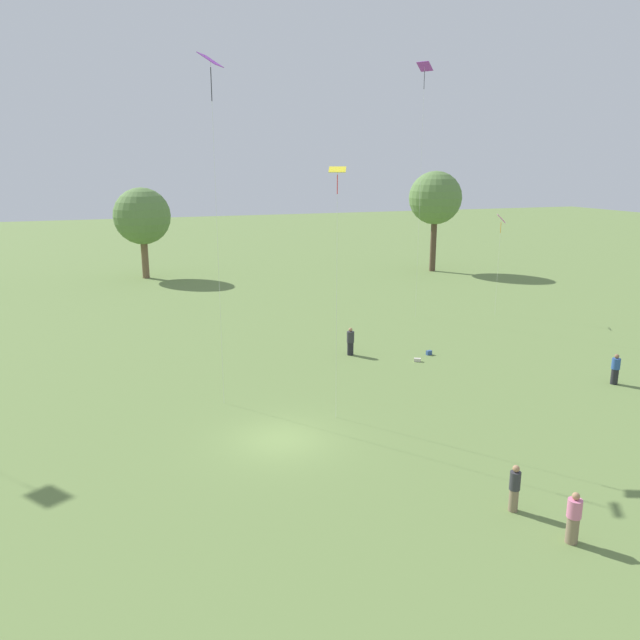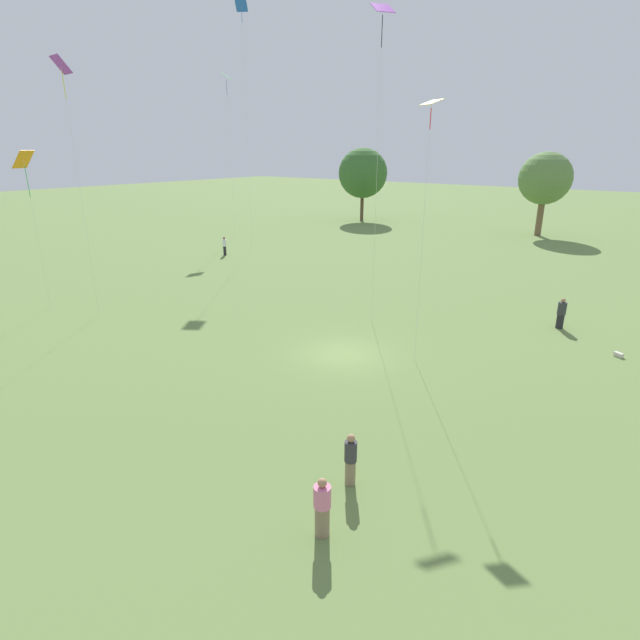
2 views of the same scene
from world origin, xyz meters
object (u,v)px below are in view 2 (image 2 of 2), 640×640
at_px(kite_4, 24,163).
at_px(kite_6, 430,119).
at_px(kite_0, 63,75).
at_px(kite_8, 242,20).
at_px(person_0, 322,508).
at_px(person_1, 225,246).
at_px(kite_2, 382,25).
at_px(person_2, 561,314).
at_px(person_5, 351,460).
at_px(picnic_bag_1, 619,355).
at_px(kite_1, 226,82).

height_order(kite_4, kite_6, kite_6).
distance_m(kite_0, kite_8, 24.51).
distance_m(person_0, person_1, 37.19).
height_order(kite_0, kite_6, kite_0).
relative_size(kite_2, kite_6, 1.42).
xyz_separation_m(person_1, person_2, (30.09, -2.50, -0.03)).
xyz_separation_m(person_2, kite_2, (-8.99, -5.36, 14.36)).
bearing_deg(kite_2, kite_8, 139.48).
height_order(person_0, person_5, person_0).
relative_size(person_1, picnic_bag_1, 3.76).
distance_m(person_2, kite_0, 29.50).
bearing_deg(kite_1, kite_8, -107.81).
bearing_deg(kite_0, person_5, -141.27).
bearing_deg(kite_1, person_5, -117.60).
bearing_deg(kite_1, picnic_bag_1, -96.56).
height_order(kite_2, kite_8, kite_8).
bearing_deg(person_5, picnic_bag_1, -151.88).
distance_m(person_5, kite_8, 43.86).
distance_m(kite_4, picnic_bag_1, 33.43).
height_order(kite_6, picnic_bag_1, kite_6).
height_order(kite_0, kite_1, kite_1).
relative_size(person_0, person_2, 0.99).
height_order(person_0, person_2, person_2).
distance_m(kite_2, kite_6, 7.38).
bearing_deg(kite_8, kite_1, -17.14).
height_order(person_1, kite_2, kite_2).
relative_size(kite_1, kite_4, 1.81).
relative_size(kite_1, kite_8, 0.78).
height_order(person_1, kite_8, kite_8).
bearing_deg(kite_2, kite_6, -48.69).
bearing_deg(picnic_bag_1, kite_1, 161.81).
bearing_deg(kite_4, kite_8, -151.95).
xyz_separation_m(kite_1, kite_4, (11.21, -26.38, -7.45)).
xyz_separation_m(kite_2, picnic_bag_1, (12.27, 2.75, -15.11)).
bearing_deg(person_1, kite_1, 26.54).
xyz_separation_m(kite_2, kite_8, (-22.23, 12.60, 5.20)).
xyz_separation_m(kite_0, picnic_bag_1, (25.86, 11.88, -13.02)).
xyz_separation_m(kite_4, kite_6, (21.89, 6.67, 1.93)).
bearing_deg(person_0, kite_6, -166.33).
distance_m(kite_1, picnic_bag_1, 45.85).
relative_size(person_1, kite_4, 0.18).
bearing_deg(person_2, kite_8, -158.34).
relative_size(kite_2, kite_8, 0.74).
distance_m(person_0, person_5, 2.24).
bearing_deg(kite_6, person_5, -5.02).
xyz_separation_m(person_0, kite_2, (-7.97, 15.32, 14.37)).
bearing_deg(person_0, person_1, -130.93).
height_order(person_2, kite_6, kite_6).
bearing_deg(person_2, kite_0, -112.56).
bearing_deg(kite_1, person_0, -119.15).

